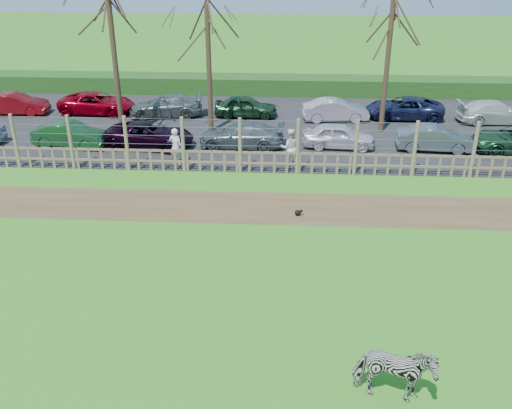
# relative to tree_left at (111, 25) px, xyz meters

# --- Properties ---
(ground) EXTENTS (120.00, 120.00, 0.00)m
(ground) POSITION_rel_tree_left_xyz_m (6.50, -12.50, -5.62)
(ground) COLOR #58A82C
(ground) RESTS_ON ground
(dirt_strip) EXTENTS (34.00, 2.80, 0.01)m
(dirt_strip) POSITION_rel_tree_left_xyz_m (6.50, -8.00, -5.61)
(dirt_strip) COLOR brown
(dirt_strip) RESTS_ON ground
(asphalt) EXTENTS (44.00, 13.00, 0.04)m
(asphalt) POSITION_rel_tree_left_xyz_m (6.50, 2.00, -5.60)
(asphalt) COLOR #232326
(asphalt) RESTS_ON ground
(hedge) EXTENTS (46.00, 2.00, 1.10)m
(hedge) POSITION_rel_tree_left_xyz_m (6.50, 9.00, -5.07)
(hedge) COLOR #1E4716
(hedge) RESTS_ON ground
(fence) EXTENTS (30.16, 0.16, 2.50)m
(fence) POSITION_rel_tree_left_xyz_m (6.50, -4.50, -4.81)
(fence) COLOR brown
(fence) RESTS_ON ground
(tree_left) EXTENTS (4.80, 4.80, 7.88)m
(tree_left) POSITION_rel_tree_left_xyz_m (0.00, 0.00, 0.00)
(tree_left) COLOR #3D2B1E
(tree_left) RESTS_ON ground
(tree_mid) EXTENTS (4.80, 4.80, 6.83)m
(tree_mid) POSITION_rel_tree_left_xyz_m (4.50, 1.00, -0.75)
(tree_mid) COLOR #3D2B1E
(tree_mid) RESTS_ON ground
(tree_right) EXTENTS (4.80, 4.80, 7.35)m
(tree_right) POSITION_rel_tree_left_xyz_m (13.50, 1.50, -0.37)
(tree_right) COLOR #3D2B1E
(tree_right) RESTS_ON ground
(zebra) EXTENTS (1.93, 1.11, 1.54)m
(zebra) POSITION_rel_tree_left_xyz_m (11.03, -17.82, -4.85)
(zebra) COLOR gray
(zebra) RESTS_ON ground
(visitor_a) EXTENTS (0.72, 0.58, 1.72)m
(visitor_a) POSITION_rel_tree_left_xyz_m (3.53, -3.83, -4.71)
(visitor_a) COLOR silver
(visitor_a) RESTS_ON asphalt
(visitor_b) EXTENTS (0.91, 0.75, 1.72)m
(visitor_b) POSITION_rel_tree_left_xyz_m (8.66, -3.66, -4.71)
(visitor_b) COLOR #F2DFD0
(visitor_b) RESTS_ON asphalt
(crow) EXTENTS (0.30, 0.22, 0.25)m
(crow) POSITION_rel_tree_left_xyz_m (9.01, -8.60, -5.50)
(crow) COLOR black
(crow) RESTS_ON ground
(car_1) EXTENTS (3.76, 1.67, 1.20)m
(car_1) POSITION_rel_tree_left_xyz_m (-2.09, -1.71, -4.98)
(car_1) COLOR #1C4F26
(car_1) RESTS_ON asphalt
(car_2) EXTENTS (4.51, 2.45, 1.20)m
(car_2) POSITION_rel_tree_left_xyz_m (1.79, -1.54, -4.98)
(car_2) COLOR black
(car_2) RESTS_ON asphalt
(car_3) EXTENTS (4.21, 1.89, 1.20)m
(car_3) POSITION_rel_tree_left_xyz_m (6.31, -1.34, -4.98)
(car_3) COLOR slate
(car_3) RESTS_ON asphalt
(car_4) EXTENTS (3.59, 1.61, 1.20)m
(car_4) POSITION_rel_tree_left_xyz_m (11.06, -1.14, -4.98)
(car_4) COLOR silver
(car_4) RESTS_ON asphalt
(car_5) EXTENTS (3.73, 1.54, 1.20)m
(car_5) POSITION_rel_tree_left_xyz_m (15.64, -1.30, -4.98)
(car_5) COLOR #505F64
(car_5) RESTS_ON asphalt
(car_7) EXTENTS (3.70, 1.45, 1.20)m
(car_7) POSITION_rel_tree_left_xyz_m (-7.13, 3.44, -4.98)
(car_7) COLOR maroon
(car_7) RESTS_ON asphalt
(car_8) EXTENTS (4.44, 2.26, 1.20)m
(car_8) POSITION_rel_tree_left_xyz_m (-2.50, 3.87, -4.98)
(car_8) COLOR #940111
(car_8) RESTS_ON asphalt
(car_9) EXTENTS (4.32, 2.21, 1.20)m
(car_9) POSITION_rel_tree_left_xyz_m (1.60, 3.50, -4.98)
(car_9) COLOR slate
(car_9) RESTS_ON asphalt
(car_10) EXTENTS (3.55, 1.49, 1.20)m
(car_10) POSITION_rel_tree_left_xyz_m (6.15, 3.68, -4.98)
(car_10) COLOR #1B3F23
(car_10) RESTS_ON asphalt
(car_11) EXTENTS (3.74, 1.57, 1.20)m
(car_11) POSITION_rel_tree_left_xyz_m (11.20, 3.25, -4.98)
(car_11) COLOR #C1B0C1
(car_11) RESTS_ON asphalt
(car_12) EXTENTS (4.41, 2.19, 1.20)m
(car_12) POSITION_rel_tree_left_xyz_m (15.08, 3.82, -4.98)
(car_12) COLOR #1A1F42
(car_12) RESTS_ON asphalt
(car_13) EXTENTS (4.24, 1.97, 1.20)m
(car_13) POSITION_rel_tree_left_xyz_m (19.98, 3.35, -4.98)
(car_13) COLOR silver
(car_13) RESTS_ON asphalt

